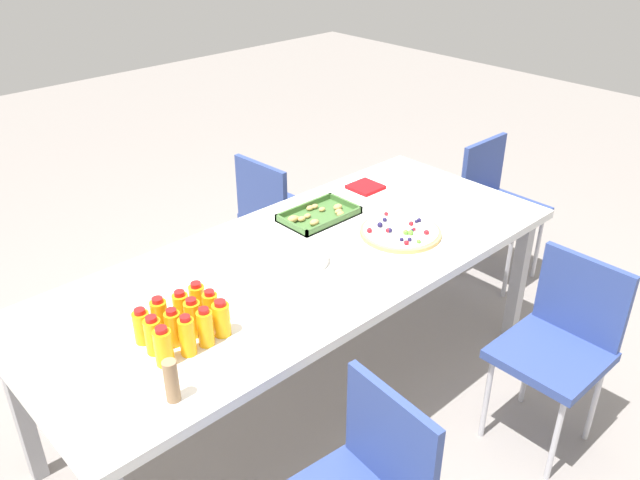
# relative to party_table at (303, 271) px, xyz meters

# --- Properties ---
(ground_plane) EXTENTS (12.00, 12.00, 0.00)m
(ground_plane) POSITION_rel_party_table_xyz_m (0.00, 0.00, -0.70)
(ground_plane) COLOR gray
(party_table) EXTENTS (2.36, 0.97, 0.76)m
(party_table) POSITION_rel_party_table_xyz_m (0.00, 0.00, 0.00)
(party_table) COLOR white
(party_table) RESTS_ON ground_plane
(chair_near_right) EXTENTS (0.40, 0.40, 0.83)m
(chair_near_right) POSITION_rel_party_table_xyz_m (0.63, -0.87, -0.20)
(chair_near_right) COLOR #33478C
(chair_near_right) RESTS_ON ground_plane
(chair_far_right) EXTENTS (0.42, 0.42, 0.83)m
(chair_far_right) POSITION_rel_party_table_xyz_m (0.53, 0.81, -0.20)
(chair_far_right) COLOR #33478C
(chair_far_right) RESTS_ON ground_plane
(chair_end) EXTENTS (0.40, 0.40, 0.83)m
(chair_end) POSITION_rel_party_table_xyz_m (1.58, 0.07, -0.20)
(chair_end) COLOR #33478C
(chair_end) RESTS_ON ground_plane
(juice_bottle_0) EXTENTS (0.06, 0.06, 0.14)m
(juice_bottle_0) POSITION_rel_party_table_xyz_m (-0.77, -0.19, 0.13)
(juice_bottle_0) COLOR #F9AC14
(juice_bottle_0) RESTS_ON party_table
(juice_bottle_1) EXTENTS (0.05, 0.05, 0.15)m
(juice_bottle_1) POSITION_rel_party_table_xyz_m (-0.69, -0.20, 0.13)
(juice_bottle_1) COLOR #FAAD14
(juice_bottle_1) RESTS_ON party_table
(juice_bottle_2) EXTENTS (0.05, 0.05, 0.15)m
(juice_bottle_2) POSITION_rel_party_table_xyz_m (-0.61, -0.20, 0.13)
(juice_bottle_2) COLOR #F8AC14
(juice_bottle_2) RESTS_ON party_table
(juice_bottle_3) EXTENTS (0.06, 0.06, 0.14)m
(juice_bottle_3) POSITION_rel_party_table_xyz_m (-0.54, -0.19, 0.12)
(juice_bottle_3) COLOR #F9AE14
(juice_bottle_3) RESTS_ON party_table
(juice_bottle_4) EXTENTS (0.06, 0.06, 0.14)m
(juice_bottle_4) POSITION_rel_party_table_xyz_m (-0.76, -0.12, 0.13)
(juice_bottle_4) COLOR #FAAE14
(juice_bottle_4) RESTS_ON party_table
(juice_bottle_5) EXTENTS (0.05, 0.05, 0.14)m
(juice_bottle_5) POSITION_rel_party_table_xyz_m (-0.69, -0.12, 0.12)
(juice_bottle_5) COLOR #F9AB14
(juice_bottle_5) RESTS_ON party_table
(juice_bottle_6) EXTENTS (0.06, 0.06, 0.15)m
(juice_bottle_6) POSITION_rel_party_table_xyz_m (-0.61, -0.13, 0.13)
(juice_bottle_6) COLOR #F9AB14
(juice_bottle_6) RESTS_ON party_table
(juice_bottle_7) EXTENTS (0.05, 0.05, 0.14)m
(juice_bottle_7) POSITION_rel_party_table_xyz_m (-0.54, -0.12, 0.13)
(juice_bottle_7) COLOR #FAAB14
(juice_bottle_7) RESTS_ON party_table
(juice_bottle_8) EXTENTS (0.06, 0.06, 0.13)m
(juice_bottle_8) POSITION_rel_party_table_xyz_m (-0.76, -0.04, 0.12)
(juice_bottle_8) COLOR #FAAC14
(juice_bottle_8) RESTS_ON party_table
(juice_bottle_9) EXTENTS (0.06, 0.06, 0.15)m
(juice_bottle_9) POSITION_rel_party_table_xyz_m (-0.70, -0.05, 0.13)
(juice_bottle_9) COLOR #FAAD14
(juice_bottle_9) RESTS_ON party_table
(juice_bottle_10) EXTENTS (0.06, 0.06, 0.14)m
(juice_bottle_10) POSITION_rel_party_table_xyz_m (-0.61, -0.05, 0.12)
(juice_bottle_10) COLOR #F9AF14
(juice_bottle_10) RESTS_ON party_table
(juice_bottle_11) EXTENTS (0.06, 0.06, 0.14)m
(juice_bottle_11) POSITION_rel_party_table_xyz_m (-0.54, -0.05, 0.12)
(juice_bottle_11) COLOR #F9AD14
(juice_bottle_11) RESTS_ON party_table
(fruit_pizza) EXTENTS (0.36, 0.36, 0.05)m
(fruit_pizza) POSITION_rel_party_table_xyz_m (0.46, -0.14, 0.07)
(fruit_pizza) COLOR tan
(fruit_pizza) RESTS_ON party_table
(snack_tray) EXTENTS (0.35, 0.22, 0.04)m
(snack_tray) POSITION_rel_party_table_xyz_m (0.30, 0.23, 0.07)
(snack_tray) COLOR #477238
(snack_tray) RESTS_ON party_table
(plate_stack) EXTENTS (0.20, 0.20, 0.03)m
(plate_stack) POSITION_rel_party_table_xyz_m (-0.01, -0.03, 0.08)
(plate_stack) COLOR silver
(plate_stack) RESTS_ON party_table
(napkin_stack) EXTENTS (0.15, 0.15, 0.02)m
(napkin_stack) POSITION_rel_party_table_xyz_m (0.70, 0.30, 0.07)
(napkin_stack) COLOR red
(napkin_stack) RESTS_ON party_table
(cardboard_tube) EXTENTS (0.04, 0.04, 0.15)m
(cardboard_tube) POSITION_rel_party_table_xyz_m (-0.84, -0.36, 0.13)
(cardboard_tube) COLOR #9E7A56
(cardboard_tube) RESTS_ON party_table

